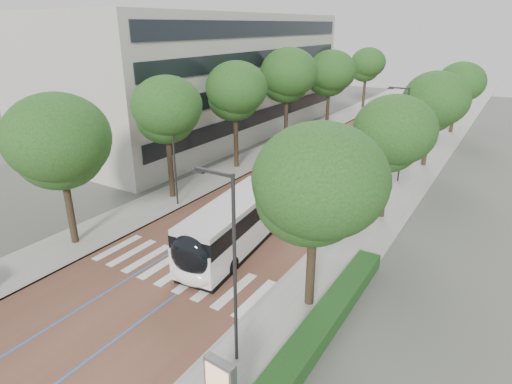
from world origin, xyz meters
TOP-DOWN VIEW (x-y plane):
  - ground at (0.00, 0.00)m, footprint 160.00×160.00m
  - road at (0.00, 40.00)m, footprint 11.00×140.00m
  - sidewalk_left at (-7.50, 40.00)m, footprint 4.00×140.00m
  - sidewalk_right at (7.50, 40.00)m, footprint 4.00×140.00m
  - kerb_left at (-5.60, 40.00)m, footprint 0.20×140.00m
  - kerb_right at (5.60, 40.00)m, footprint 0.20×140.00m
  - zebra_crossing at (0.20, 1.00)m, footprint 10.55×3.60m
  - lane_line_left at (-1.60, 40.00)m, footprint 0.12×126.00m
  - lane_line_right at (1.60, 40.00)m, footprint 0.12×126.00m
  - office_building at (-19.47, 28.00)m, footprint 18.11×40.00m
  - hedge at (9.10, 0.00)m, footprint 1.20×14.00m
  - streetlight_near at (6.62, -3.00)m, footprint 1.82×0.20m
  - streetlight_far at (6.62, 22.00)m, footprint 1.82×0.20m
  - lamp_post_left at (-6.10, 8.00)m, footprint 0.14×0.14m
  - trees_left at (-7.50, 25.54)m, footprint 6.33×60.69m
  - trees_right at (7.70, 21.63)m, footprint 5.97×47.78m
  - lead_bus at (1.12, 8.29)m, footprint 4.38×18.55m
  - bus_queued_0 at (1.88, 24.76)m, footprint 3.05×12.49m
  - bus_queued_1 at (1.80, 37.46)m, footprint 2.96×12.48m
  - bus_queued_2 at (2.08, 50.06)m, footprint 3.12×12.50m
  - bus_queued_3 at (2.37, 63.16)m, footprint 3.25×12.52m

SIDE VIEW (x-z plane):
  - ground at x=0.00m, z-range 0.00..0.00m
  - road at x=0.00m, z-range 0.00..0.02m
  - lane_line_left at x=-1.60m, z-range 0.02..0.03m
  - lane_line_right at x=1.60m, z-range 0.02..0.03m
  - zebra_crossing at x=0.20m, z-range 0.02..0.03m
  - sidewalk_left at x=-7.50m, z-range 0.00..0.12m
  - sidewalk_right at x=7.50m, z-range 0.00..0.12m
  - kerb_left at x=-5.60m, z-range -0.01..0.13m
  - kerb_right at x=5.60m, z-range -0.01..0.13m
  - hedge at x=9.10m, z-range 0.12..0.92m
  - bus_queued_0 at x=1.88m, z-range 0.02..3.22m
  - bus_queued_1 at x=1.80m, z-range 0.02..3.22m
  - bus_queued_2 at x=2.08m, z-range 0.02..3.22m
  - bus_queued_3 at x=2.37m, z-range 0.02..3.22m
  - lead_bus at x=1.12m, z-range 0.03..3.23m
  - lamp_post_left at x=-6.10m, z-range 0.12..8.12m
  - streetlight_near at x=6.62m, z-range 0.82..8.82m
  - streetlight_far at x=6.62m, z-range 0.82..8.82m
  - trees_right at x=7.70m, z-range 1.58..10.14m
  - trees_left at x=-7.50m, z-range 1.73..11.78m
  - office_building at x=-19.47m, z-range 0.00..14.00m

